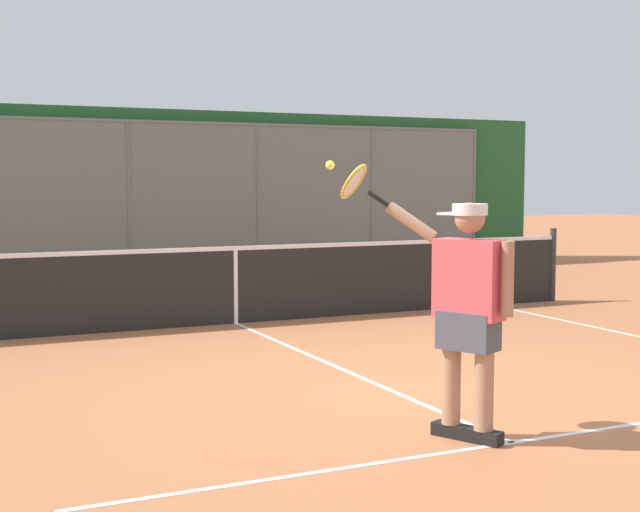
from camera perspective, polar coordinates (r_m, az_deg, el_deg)
name	(u,v)px	position (r m, az deg, el deg)	size (l,w,h in m)	color
ground_plane	(402,395)	(7.47, 5.26, -8.86)	(60.00, 60.00, 0.00)	#B76B42
court_line_markings	(534,452)	(6.10, 13.55, -12.10)	(7.74, 10.15, 0.01)	white
fence_backdrop	(121,193)	(17.12, -12.61, 3.95)	(17.97, 1.37, 3.09)	slate
tennis_net	(235,284)	(11.06, -5.44, -1.78)	(9.94, 0.09, 1.07)	#2D2D2D
tennis_player	(466,303)	(6.11, 9.30, -2.98)	(0.89, 1.14, 1.91)	black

